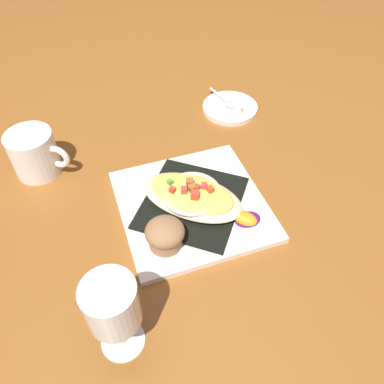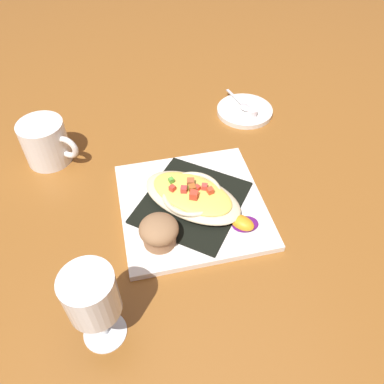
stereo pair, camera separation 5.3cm
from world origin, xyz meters
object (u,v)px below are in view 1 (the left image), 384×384
at_px(square_plate, 192,205).
at_px(muffin, 165,234).
at_px(coffee_mug, 35,155).
at_px(spoon, 228,103).
at_px(creamer_cup_0, 238,109).
at_px(gratin_dish, 192,195).
at_px(stemmed_glass, 113,308).
at_px(orange_garnish, 245,218).
at_px(creamer_saucer, 230,108).

distance_m(square_plate, muffin, 0.11).
relative_size(muffin, coffee_mug, 0.57).
height_order(spoon, creamer_cup_0, creamer_cup_0).
height_order(gratin_dish, stemmed_glass, stemmed_glass).
bearing_deg(coffee_mug, muffin, -143.02).
bearing_deg(coffee_mug, spoon, -78.24).
relative_size(muffin, creamer_cup_0, 2.75).
bearing_deg(stemmed_glass, spoon, -35.02).
bearing_deg(gratin_dish, coffee_mug, 54.91).
bearing_deg(orange_garnish, creamer_cup_0, -19.48).
distance_m(gratin_dish, creamer_saucer, 0.33).
relative_size(spoon, creamer_cup_0, 4.24).
bearing_deg(creamer_saucer, creamer_cup_0, -164.39).
relative_size(stemmed_glass, creamer_cup_0, 6.15).
xyz_separation_m(stemmed_glass, spoon, (0.49, -0.35, -0.09)).
bearing_deg(square_plate, coffee_mug, 54.91).
relative_size(orange_garnish, creamer_saucer, 0.43).
height_order(orange_garnish, creamer_cup_0, orange_garnish).
height_order(muffin, creamer_saucer, muffin).
height_order(coffee_mug, stemmed_glass, stemmed_glass).
distance_m(square_plate, spoon, 0.33).
bearing_deg(coffee_mug, stemmed_glass, -165.99).
bearing_deg(stemmed_glass, muffin, -35.61).
height_order(square_plate, orange_garnish, orange_garnish).
xyz_separation_m(orange_garnish, creamer_saucer, (0.34, -0.10, -0.02)).
xyz_separation_m(stemmed_glass, creamer_cup_0, (0.46, -0.36, -0.08)).
relative_size(gratin_dish, orange_garnish, 3.70).
relative_size(gratin_dish, creamer_saucer, 1.61).
height_order(stemmed_glass, creamer_cup_0, stemmed_glass).
xyz_separation_m(orange_garnish, coffee_mug, (0.26, 0.35, 0.02)).
relative_size(muffin, creamer_saucer, 0.50).
bearing_deg(stemmed_glass, coffee_mug, 14.01).
relative_size(orange_garnish, stemmed_glass, 0.39).
xyz_separation_m(gratin_dish, creamer_saucer, (0.27, -0.18, -0.03)).
relative_size(gratin_dish, creamer_cup_0, 8.89).
distance_m(gratin_dish, creamer_cup_0, 0.31).
relative_size(square_plate, coffee_mug, 2.28).
bearing_deg(spoon, creamer_saucer, -164.39).
bearing_deg(creamer_cup_0, muffin, 141.15).
bearing_deg(orange_garnish, coffee_mug, 53.29).
relative_size(muffin, orange_garnish, 1.15).
bearing_deg(square_plate, muffin, 137.28).
xyz_separation_m(gratin_dish, creamer_cup_0, (0.24, -0.19, -0.01)).
relative_size(coffee_mug, creamer_saucer, 0.87).
xyz_separation_m(orange_garnish, spoon, (0.35, -0.10, -0.00)).
bearing_deg(creamer_saucer, coffee_mug, 100.78).
xyz_separation_m(muffin, spoon, (0.36, -0.25, -0.02)).
bearing_deg(creamer_cup_0, spoon, 15.61).
bearing_deg(muffin, creamer_saucer, -35.60).
bearing_deg(coffee_mug, creamer_saucer, -79.22).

